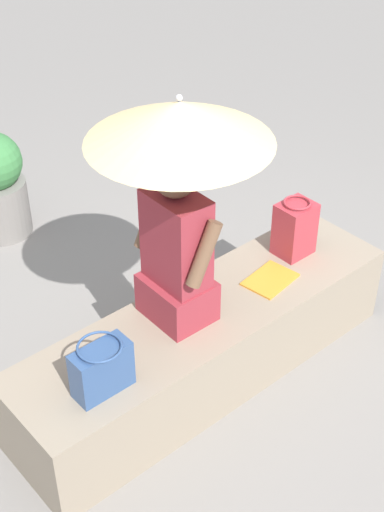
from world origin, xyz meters
The scene contains 7 objects.
ground_plane centered at (0.00, 0.00, 0.00)m, with size 14.00×14.00×0.00m, color gray.
stone_bench centered at (0.00, 0.00, 0.24)m, with size 2.21×0.58×0.47m, color gray.
person_seated centered at (0.14, -0.07, 0.86)m, with size 0.29×0.47×0.90m.
parasol centered at (0.11, -0.07, 1.52)m, with size 0.84×0.84×1.18m.
handbag_black centered at (-0.71, -0.06, 0.63)m, with size 0.20×0.17×0.34m.
tote_bag_canvas centered at (0.72, 0.11, 0.60)m, with size 0.27×0.20×0.26m.
magazine centered at (-0.42, 0.05, 0.48)m, with size 0.28×0.20×0.01m, color gold.
Camera 1 is at (1.93, 2.11, 2.88)m, focal length 51.11 mm.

